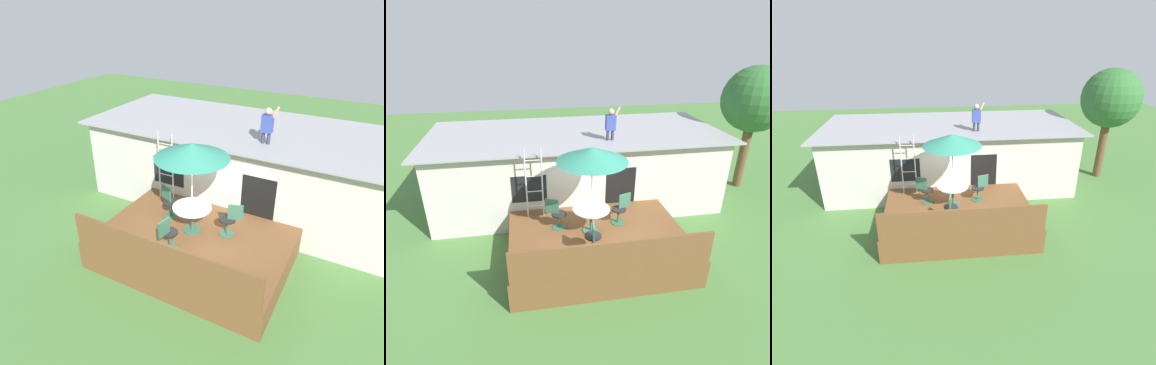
{
  "view_description": "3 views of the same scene",
  "coord_description": "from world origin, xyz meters",
  "views": [
    {
      "loc": [
        3.64,
        -6.92,
        6.45
      ],
      "look_at": [
        -0.4,
        0.51,
        2.02
      ],
      "focal_mm": 33.13,
      "sensor_mm": 36.0,
      "label": 1
    },
    {
      "loc": [
        -1.88,
        -7.67,
        6.07
      ],
      "look_at": [
        -0.35,
        1.19,
        1.85
      ],
      "focal_mm": 30.52,
      "sensor_mm": 36.0,
      "label": 2
    },
    {
      "loc": [
        -0.84,
        -9.49,
        6.2
      ],
      "look_at": [
        0.26,
        0.53,
        1.44
      ],
      "focal_mm": 29.69,
      "sensor_mm": 36.0,
      "label": 3
    }
  ],
  "objects": [
    {
      "name": "patio_chair_near",
      "position": [
        -0.32,
        -0.91,
        1.26
      ],
      "size": [
        0.44,
        0.62,
        0.92
      ],
      "rotation": [
        0.0,
        0.0,
        1.42
      ],
      "color": "#33664C",
      "rests_on": "deck"
    },
    {
      "name": "backyard_tree",
      "position": [
        6.99,
        3.65,
        3.59
      ],
      "size": [
        2.51,
        2.51,
        4.9
      ],
      "color": "brown",
      "rests_on": "ground"
    },
    {
      "name": "step_ladder",
      "position": [
        -1.67,
        1.21,
        1.9
      ],
      "size": [
        0.52,
        0.04,
        2.2
      ],
      "color": "silver",
      "rests_on": "deck"
    },
    {
      "name": "patio_chair_left",
      "position": [
        -1.11,
        0.44,
        1.26
      ],
      "size": [
        0.6,
        0.44,
        0.92
      ],
      "rotation": [
        0.0,
        0.0,
        -0.37
      ],
      "color": "#33664C",
      "rests_on": "deck"
    },
    {
      "name": "deck",
      "position": [
        0.0,
        0.0,
        0.4
      ],
      "size": [
        4.98,
        3.66,
        0.8
      ],
      "primitive_type": "cube",
      "color": "brown",
      "rests_on": "ground"
    },
    {
      "name": "ground_plane",
      "position": [
        0.0,
        0.0,
        0.0
      ],
      "size": [
        40.0,
        40.0,
        0.0
      ],
      "primitive_type": "plane",
      "color": "#477538"
    },
    {
      "name": "deck_railing",
      "position": [
        0.0,
        -1.78,
        1.25
      ],
      "size": [
        4.88,
        0.08,
        0.9
      ],
      "primitive_type": "cube",
      "color": "brown",
      "rests_on": "deck"
    },
    {
      "name": "patio_chair_right",
      "position": [
        0.8,
        0.41,
        1.26
      ],
      "size": [
        0.61,
        0.44,
        0.92
      ],
      "rotation": [
        0.0,
        0.0,
        -2.82
      ],
      "color": "#33664C",
      "rests_on": "deck"
    },
    {
      "name": "person_figure",
      "position": [
        0.96,
        2.45,
        3.34
      ],
      "size": [
        0.47,
        0.2,
        1.11
      ],
      "color": "#33384C",
      "rests_on": "house"
    },
    {
      "name": "patio_umbrella",
      "position": [
        -0.16,
        0.08,
        3.15
      ],
      "size": [
        1.9,
        1.9,
        2.54
      ],
      "color": "silver",
      "rests_on": "deck"
    },
    {
      "name": "house",
      "position": [
        0.0,
        3.6,
        1.37
      ],
      "size": [
        10.5,
        4.5,
        2.73
      ],
      "color": "beige",
      "rests_on": "ground"
    },
    {
      "name": "patio_table",
      "position": [
        -0.16,
        0.08,
        1.39
      ],
      "size": [
        1.04,
        1.04,
        0.74
      ],
      "color": "#33664C",
      "rests_on": "deck"
    }
  ]
}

